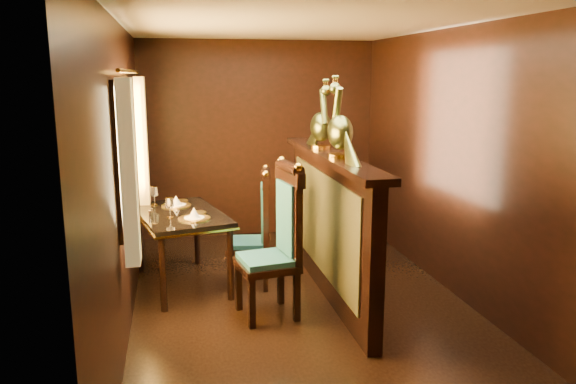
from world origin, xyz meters
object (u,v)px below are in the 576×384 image
peacock_right (321,114)px  chair_right (259,225)px  dining_table (180,219)px  peacock_left (340,117)px  chair_left (281,235)px

peacock_right → chair_right: bearing=-178.1°
dining_table → peacock_left: (1.38, -0.79, 1.03)m
chair_right → peacock_right: bearing=10.9°
chair_right → chair_left: bearing=-74.2°
chair_right → peacock_left: (0.63, -0.62, 1.09)m
peacock_right → dining_table: bearing=174.0°
dining_table → chair_right: chair_right is taller
chair_left → chair_right: bearing=87.7°
peacock_left → peacock_right: 0.64m
chair_right → peacock_right: (0.63, 0.02, 1.07)m
chair_right → peacock_right: size_ratio=1.78×
chair_left → peacock_right: bearing=44.1°
dining_table → peacock_left: 1.90m
chair_right → peacock_right: peacock_right is taller
peacock_left → peacock_right: peacock_left is taller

